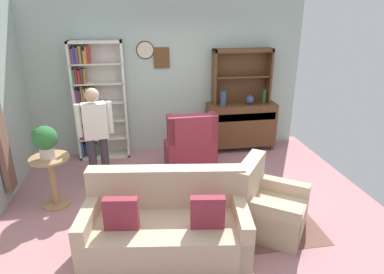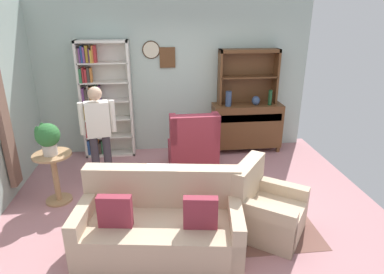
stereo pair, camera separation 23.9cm
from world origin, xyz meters
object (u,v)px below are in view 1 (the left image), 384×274
at_px(plant_stand, 52,176).
at_px(couch_floral, 166,226).
at_px(sideboard, 241,124).
at_px(armchair_floral, 268,208).
at_px(bookshelf, 96,103).
at_px(coffee_table, 155,188).
at_px(sideboard_hutch, 242,68).
at_px(vase_round, 250,100).
at_px(wingback_chair, 190,150).
at_px(person_reading, 96,132).
at_px(potted_plant_large, 45,140).
at_px(vase_tall, 223,98).
at_px(book_stack, 153,183).
at_px(bottle_wine, 264,97).

bearing_deg(plant_stand, couch_floral, -39.28).
height_order(sideboard, armchair_floral, sideboard).
distance_m(bookshelf, coffee_table, 2.31).
height_order(sideboard_hutch, vase_round, sideboard_hutch).
relative_size(wingback_chair, person_reading, 0.67).
height_order(armchair_floral, potted_plant_large, potted_plant_large).
xyz_separation_m(vase_round, person_reading, (-2.70, -1.05, -0.10)).
relative_size(couch_floral, potted_plant_large, 4.29).
bearing_deg(wingback_chair, vase_round, 30.31).
height_order(vase_tall, coffee_table, vase_tall).
distance_m(sideboard_hutch, book_stack, 2.94).
bearing_deg(vase_tall, wingback_chair, -135.55).
xyz_separation_m(vase_round, potted_plant_large, (-3.29, -1.49, -0.01)).
height_order(sideboard, vase_tall, vase_tall).
bearing_deg(armchair_floral, book_stack, 156.12).
relative_size(sideboard, vase_tall, 4.73).
distance_m(bottle_wine, armchair_floral, 2.69).
xyz_separation_m(bookshelf, bottle_wine, (3.07, -0.17, 0.03)).
bearing_deg(bookshelf, person_reading, -84.86).
relative_size(plant_stand, book_stack, 3.90).
height_order(bottle_wine, armchair_floral, bottle_wine).
bearing_deg(person_reading, wingback_chair, 12.22).
bearing_deg(potted_plant_large, vase_tall, 28.10).
relative_size(potted_plant_large, book_stack, 2.34).
distance_m(vase_round, person_reading, 2.90).
distance_m(vase_round, couch_floral, 3.30).
xyz_separation_m(vase_round, book_stack, (-1.94, -1.86, -0.56)).
bearing_deg(plant_stand, armchair_floral, -20.14).
bearing_deg(book_stack, person_reading, 133.12).
bearing_deg(coffee_table, plant_stand, 163.98).
bearing_deg(plant_stand, vase_round, 24.16).
relative_size(bottle_wine, person_reading, 0.18).
relative_size(bookshelf, person_reading, 1.35).
distance_m(potted_plant_large, book_stack, 1.51).
distance_m(wingback_chair, plant_stand, 2.16).
bearing_deg(wingback_chair, bookshelf, 150.47).
bearing_deg(bottle_wine, potted_plant_large, -157.50).
relative_size(bookshelf, sideboard, 1.62).
bearing_deg(vase_tall, book_stack, -127.51).
height_order(armchair_floral, plant_stand, armchair_floral).
bearing_deg(bookshelf, sideboard_hutch, 0.59).
relative_size(vase_tall, vase_round, 1.62).
bearing_deg(coffee_table, vase_round, 44.35).
xyz_separation_m(plant_stand, potted_plant_large, (-0.01, -0.02, 0.54)).
bearing_deg(plant_stand, person_reading, 36.26).
bearing_deg(book_stack, bottle_wine, 39.91).
bearing_deg(wingback_chair, potted_plant_large, -159.53).
relative_size(vase_tall, couch_floral, 0.14).
bearing_deg(vase_round, person_reading, -158.83).
xyz_separation_m(bookshelf, vase_round, (2.81, -0.15, -0.03)).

